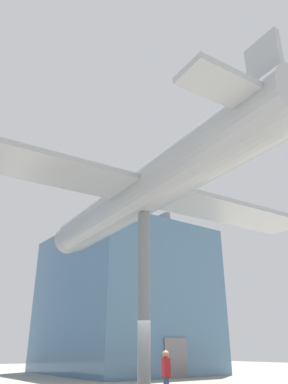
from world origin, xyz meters
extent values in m
cube|color=slate|center=(8.60, 14.66, 5.09)|extent=(10.05, 12.12, 10.18)
cube|color=slate|center=(8.60, 14.66, 10.48)|extent=(0.36, 11.51, 0.60)
cube|color=slate|center=(8.60, 8.54, 1.15)|extent=(1.80, 0.12, 2.30)
cylinder|color=slate|center=(0.00, 0.00, 3.17)|extent=(0.43, 0.43, 6.33)
cylinder|color=#93999E|center=(0.00, 0.00, 7.19)|extent=(2.74, 14.16, 1.72)
cube|color=#93999E|center=(0.00, 0.00, 7.19)|extent=(17.19, 3.50, 0.18)
cube|color=#93999E|center=(-0.45, -6.17, 7.32)|extent=(5.52, 1.40, 0.18)
cube|color=#93999E|center=(-0.45, -6.17, 8.45)|extent=(0.26, 1.11, 2.18)
cone|color=#93999E|center=(0.55, 7.56, 7.19)|extent=(1.53, 1.19, 1.46)
sphere|color=black|center=(0.61, 8.28, 7.19)|extent=(0.44, 0.44, 0.44)
cube|color=maroon|center=(1.00, 0.11, 1.05)|extent=(0.36, 0.45, 0.58)
sphere|color=#936B4C|center=(1.00, 0.11, 1.46)|extent=(0.24, 0.24, 0.24)
camera|label=1|loc=(-7.75, -10.72, 1.60)|focal=35.00mm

